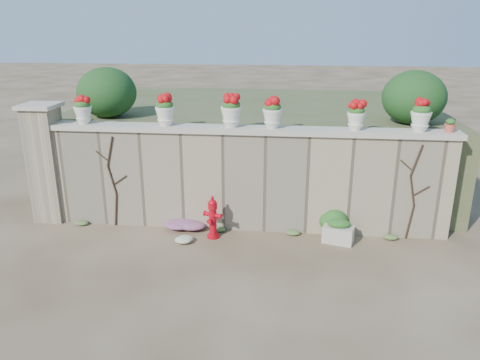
# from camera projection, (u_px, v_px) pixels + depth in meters

# --- Properties ---
(ground) EXTENTS (80.00, 80.00, 0.00)m
(ground) POSITION_uv_depth(u_px,v_px,m) (234.00, 270.00, 8.02)
(ground) COLOR #4A3925
(ground) RESTS_ON ground
(stone_wall) EXTENTS (8.00, 0.40, 2.00)m
(stone_wall) POSITION_uv_depth(u_px,v_px,m) (245.00, 181.00, 9.40)
(stone_wall) COLOR #988665
(stone_wall) RESTS_ON ground
(wall_cap) EXTENTS (8.10, 0.52, 0.10)m
(wall_cap) POSITION_uv_depth(u_px,v_px,m) (245.00, 130.00, 9.06)
(wall_cap) COLOR beige
(wall_cap) RESTS_ON stone_wall
(gate_pillar) EXTENTS (0.72, 0.72, 2.48)m
(gate_pillar) POSITION_uv_depth(u_px,v_px,m) (47.00, 162.00, 9.74)
(gate_pillar) COLOR #988665
(gate_pillar) RESTS_ON ground
(raised_fill) EXTENTS (9.00, 6.00, 2.00)m
(raised_fill) POSITION_uv_depth(u_px,v_px,m) (257.00, 142.00, 12.41)
(raised_fill) COLOR #384C23
(raised_fill) RESTS_ON ground
(back_shrub_left) EXTENTS (1.30, 1.30, 1.10)m
(back_shrub_left) POSITION_uv_depth(u_px,v_px,m) (107.00, 92.00, 10.35)
(back_shrub_left) COLOR #143814
(back_shrub_left) RESTS_ON raised_fill
(back_shrub_right) EXTENTS (1.30, 1.30, 1.10)m
(back_shrub_right) POSITION_uv_depth(u_px,v_px,m) (414.00, 97.00, 9.68)
(back_shrub_right) COLOR #143814
(back_shrub_right) RESTS_ON raised_fill
(vine_left) EXTENTS (0.60, 0.04, 1.91)m
(vine_left) POSITION_uv_depth(u_px,v_px,m) (113.00, 180.00, 9.46)
(vine_left) COLOR black
(vine_left) RESTS_ON ground
(vine_right) EXTENTS (0.60, 0.04, 1.91)m
(vine_right) POSITION_uv_depth(u_px,v_px,m) (413.00, 191.00, 8.86)
(vine_right) COLOR black
(vine_right) RESTS_ON ground
(fire_hydrant) EXTENTS (0.37, 0.27, 0.86)m
(fire_hydrant) POSITION_uv_depth(u_px,v_px,m) (213.00, 217.00, 9.09)
(fire_hydrant) COLOR #B80714
(fire_hydrant) RESTS_ON ground
(planter_box) EXTENTS (0.64, 0.48, 0.47)m
(planter_box) POSITION_uv_depth(u_px,v_px,m) (338.00, 232.00, 8.96)
(planter_box) COLOR beige
(planter_box) RESTS_ON ground
(green_shrub) EXTENTS (0.69, 0.62, 0.65)m
(green_shrub) POSITION_uv_depth(u_px,v_px,m) (334.00, 221.00, 9.19)
(green_shrub) COLOR #1E5119
(green_shrub) RESTS_ON ground
(magenta_clump) EXTENTS (0.92, 0.62, 0.25)m
(magenta_clump) POSITION_uv_depth(u_px,v_px,m) (184.00, 224.00, 9.53)
(magenta_clump) COLOR #BC25A6
(magenta_clump) RESTS_ON ground
(white_flowers) EXTENTS (0.46, 0.37, 0.17)m
(white_flowers) POSITION_uv_depth(u_px,v_px,m) (183.00, 239.00, 8.97)
(white_flowers) COLOR white
(white_flowers) RESTS_ON ground
(urn_pot_0) EXTENTS (0.35, 0.35, 0.55)m
(urn_pot_0) POSITION_uv_depth(u_px,v_px,m) (83.00, 110.00, 9.29)
(urn_pot_0) COLOR silver
(urn_pot_0) RESTS_ON wall_cap
(urn_pot_1) EXTENTS (0.38, 0.38, 0.59)m
(urn_pot_1) POSITION_uv_depth(u_px,v_px,m) (165.00, 111.00, 9.11)
(urn_pot_1) COLOR silver
(urn_pot_1) RESTS_ON wall_cap
(urn_pot_2) EXTENTS (0.40, 0.40, 0.63)m
(urn_pot_2) POSITION_uv_depth(u_px,v_px,m) (231.00, 111.00, 8.97)
(urn_pot_2) COLOR silver
(urn_pot_2) RESTS_ON wall_cap
(urn_pot_3) EXTENTS (0.38, 0.38, 0.59)m
(urn_pot_3) POSITION_uv_depth(u_px,v_px,m) (272.00, 113.00, 8.89)
(urn_pot_3) COLOR silver
(urn_pot_3) RESTS_ON wall_cap
(urn_pot_4) EXTENTS (0.34, 0.34, 0.54)m
(urn_pot_4) POSITION_uv_depth(u_px,v_px,m) (356.00, 116.00, 8.74)
(urn_pot_4) COLOR silver
(urn_pot_4) RESTS_ON wall_cap
(urn_pot_5) EXTENTS (0.38, 0.38, 0.59)m
(urn_pot_5) POSITION_uv_depth(u_px,v_px,m) (421.00, 116.00, 8.61)
(urn_pot_5) COLOR silver
(urn_pot_5) RESTS_ON wall_cap
(terracotta_pot) EXTENTS (0.20, 0.20, 0.24)m
(terracotta_pot) POSITION_uv_depth(u_px,v_px,m) (450.00, 126.00, 8.62)
(terracotta_pot) COLOR #C1513B
(terracotta_pot) RESTS_ON wall_cap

